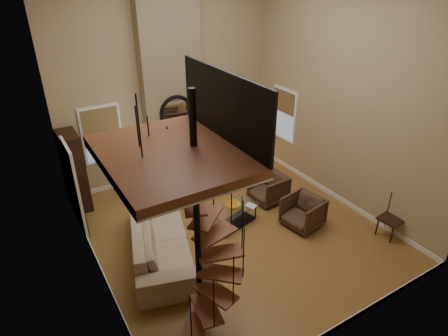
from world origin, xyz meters
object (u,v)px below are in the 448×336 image
armchair_near (271,187)px  sofa (160,239)px  hutch (75,172)px  armchair_far (305,211)px  floor_lamp (139,151)px  side_chair (394,215)px  accent_lamp (228,156)px  coffee_table (234,214)px

armchair_near → sofa: bearing=-83.5°
hutch → armchair_far: hutch is taller
armchair_far → floor_lamp: 4.19m
hutch → floor_lamp: 1.65m
floor_lamp → side_chair: (4.25, -4.18, -0.89)m
sofa → floor_lamp: size_ratio=1.69×
armchair_far → armchair_near: bearing=170.9°
floor_lamp → accent_lamp: bearing=12.9°
sofa → side_chair: 5.11m
armchair_near → coffee_table: (-1.39, -0.44, -0.07)m
armchair_near → hutch: bearing=-120.7°
sofa → side_chair: (4.69, -2.03, 0.13)m
side_chair → hutch: bearing=139.7°
armchair_far → side_chair: size_ratio=0.83×
floor_lamp → hutch: bearing=155.9°
coffee_table → side_chair: bearing=-37.2°
accent_lamp → side_chair: (1.29, -4.86, 0.28)m
sofa → floor_lamp: bearing=5.2°
armchair_far → coffee_table: armchair_far is taller
coffee_table → floor_lamp: bearing=125.1°
sofa → armchair_near: sofa is taller
coffee_table → accent_lamp: (1.52, 2.73, -0.03)m
sofa → armchair_near: (3.26, 0.54, -0.04)m
armchair_near → accent_lamp: 2.29m
sofa → armchair_far: bearing=-85.8°
sofa → accent_lamp: (3.40, 2.83, -0.15)m
armchair_near → floor_lamp: bearing=-122.5°
sofa → side_chair: bearing=-96.8°
hutch → accent_lamp: bearing=0.4°
accent_lamp → side_chair: size_ratio=0.55×
coffee_table → hutch: bearing=137.0°
sofa → armchair_near: 3.31m
coffee_table → side_chair: size_ratio=1.30×
coffee_table → armchair_far: bearing=-30.4°
sofa → floor_lamp: 2.41m
hutch → side_chair: size_ratio=2.06×
sofa → coffee_table: (1.88, 0.10, -0.11)m
sofa → armchair_near: size_ratio=3.47×
armchair_far → accent_lamp: bearing=168.0°
floor_lamp → sofa: bearing=-101.5°
sofa → floor_lamp: floor_lamp is taller
armchair_near → side_chair: size_ratio=0.84×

